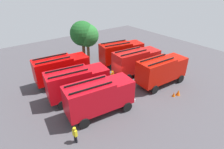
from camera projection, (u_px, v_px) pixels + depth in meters
ground_plane at (112, 84)px, 24.64m from camera, size 49.41×49.41×0.00m
fire_truck_0 at (99, 96)px, 18.30m from camera, size 7.44×3.46×3.88m
fire_truck_1 at (162, 70)px, 23.56m from camera, size 7.34×3.13×3.88m
fire_truck_2 at (78, 82)px, 20.77m from camera, size 7.47×3.56×3.88m
fire_truck_3 at (136, 61)px, 26.15m from camera, size 7.40×3.31×3.88m
fire_truck_4 at (62, 68)px, 23.91m from camera, size 7.38×3.25×3.88m
fire_truck_5 at (121, 52)px, 29.20m from camera, size 7.51×3.72×3.88m
firefighter_0 at (158, 61)px, 28.86m from camera, size 0.34×0.47×1.84m
firefighter_1 at (102, 59)px, 29.68m from camera, size 0.40×0.48×1.82m
firefighter_2 at (112, 76)px, 24.47m from camera, size 0.44×0.28×1.72m
firefighter_3 at (151, 54)px, 31.87m from camera, size 0.44×0.27×1.61m
firefighter_4 at (75, 134)px, 15.45m from camera, size 0.32×0.46×1.62m
tree_0 at (82, 34)px, 30.68m from camera, size 4.19×4.19×6.49m
tree_1 at (87, 36)px, 30.83m from camera, size 3.87×3.87×6.00m
traffic_cone_0 at (174, 94)px, 21.87m from camera, size 0.39×0.39×0.55m
traffic_cone_1 at (178, 93)px, 22.07m from camera, size 0.50×0.50×0.72m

